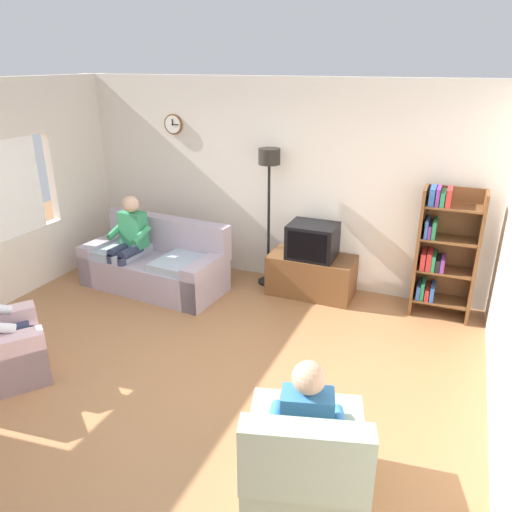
{
  "coord_description": "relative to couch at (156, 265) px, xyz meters",
  "views": [
    {
      "loc": [
        2.28,
        -3.45,
        2.87
      ],
      "look_at": [
        0.33,
        1.17,
        0.88
      ],
      "focal_mm": 34.47,
      "sensor_mm": 36.0,
      "label": 1
    }
  ],
  "objects": [
    {
      "name": "armchair_near_bookshelf",
      "position": [
        2.92,
        -2.58,
        -0.02
      ],
      "size": [
        1.01,
        1.07,
        0.9
      ],
      "color": "gray",
      "rests_on": "ground_plane"
    },
    {
      "name": "person_in_right_armchair",
      "position": [
        2.89,
        -2.49,
        0.29
      ],
      "size": [
        0.58,
        0.6,
        1.12
      ],
      "color": "#3372B2",
      "rests_on": "ground_plane"
    },
    {
      "name": "ground_plane",
      "position": [
        1.33,
        -1.65,
        -0.31
      ],
      "size": [
        12.0,
        12.0,
        0.0
      ],
      "primitive_type": "plane",
      "color": "#9E6B42"
    },
    {
      "name": "person_on_couch",
      "position": [
        -0.32,
        -0.11,
        0.39
      ],
      "size": [
        0.53,
        0.56,
        1.24
      ],
      "color": "#338C59",
      "rests_on": "ground_plane"
    },
    {
      "name": "tv_stand",
      "position": [
        2.0,
        0.6,
        -0.05
      ],
      "size": [
        1.1,
        0.56,
        0.53
      ],
      "color": "brown",
      "rests_on": "ground_plane"
    },
    {
      "name": "tv",
      "position": [
        2.0,
        0.58,
        0.44
      ],
      "size": [
        0.6,
        0.49,
        0.44
      ],
      "color": "black",
      "rests_on": "tv_stand"
    },
    {
      "name": "couch",
      "position": [
        0.0,
        0.0,
        0.0
      ],
      "size": [
        1.96,
        1.02,
        0.9
      ],
      "color": "#A899A8",
      "rests_on": "ground_plane"
    },
    {
      "name": "bookshelf",
      "position": [
        3.55,
        0.67,
        0.49
      ],
      "size": [
        0.68,
        0.36,
        1.57
      ],
      "color": "brown",
      "rests_on": "ground_plane"
    },
    {
      "name": "floor_lamp",
      "position": [
        1.35,
        0.7,
        1.14
      ],
      "size": [
        0.28,
        0.28,
        1.85
      ],
      "color": "black",
      "rests_on": "ground_plane"
    },
    {
      "name": "back_wall_assembly",
      "position": [
        1.33,
        1.01,
        1.04
      ],
      "size": [
        6.2,
        0.17,
        2.7
      ],
      "color": "silver",
      "rests_on": "ground_plane"
    }
  ]
}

